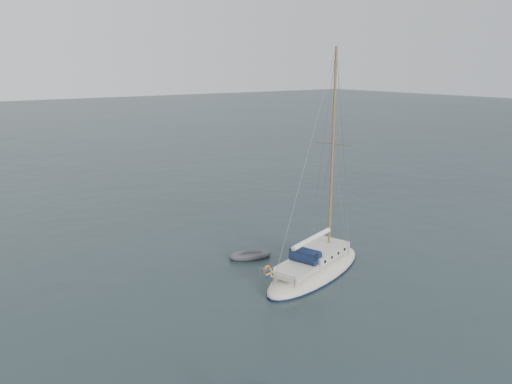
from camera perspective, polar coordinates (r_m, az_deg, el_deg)
ground at (r=29.43m, az=4.63°, el=-7.14°), size 300.00×300.00×0.00m
sailboat at (r=26.65m, az=6.82°, el=-7.41°), size 8.56×2.57×12.19m
dinghy at (r=28.82m, az=-0.70°, el=-7.24°), size 2.49×1.12×0.36m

